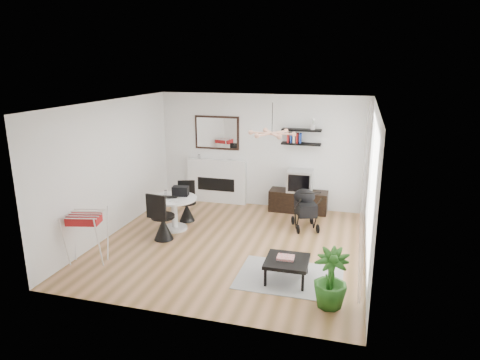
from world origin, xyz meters
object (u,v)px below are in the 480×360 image
(dining_table, at_px, (174,209))
(coffee_table, at_px, (287,262))
(drying_rack, at_px, (87,237))
(potted_plant, at_px, (331,279))
(crt_tv, at_px, (300,181))
(tv_console, at_px, (298,201))
(stroller, at_px, (305,210))
(fireplace, at_px, (217,176))

(dining_table, height_order, coffee_table, dining_table)
(drying_rack, height_order, coffee_table, drying_rack)
(potted_plant, bearing_deg, crt_tv, 104.13)
(dining_table, bearing_deg, crt_tv, 37.48)
(crt_tv, bearing_deg, coffee_table, -85.33)
(tv_console, distance_m, crt_tv, 0.50)
(dining_table, distance_m, stroller, 2.75)
(fireplace, distance_m, potted_plant, 5.15)
(dining_table, relative_size, drying_rack, 1.02)
(crt_tv, xyz_separation_m, coffee_table, (0.27, -3.35, -0.43))
(potted_plant, bearing_deg, fireplace, 126.86)
(tv_console, bearing_deg, fireplace, 175.35)
(dining_table, distance_m, drying_rack, 2.02)
(tv_console, relative_size, potted_plant, 1.53)
(fireplace, xyz_separation_m, potted_plant, (3.09, -4.12, -0.25))
(coffee_table, relative_size, potted_plant, 0.79)
(crt_tv, xyz_separation_m, dining_table, (-2.36, -1.81, -0.29))
(crt_tv, relative_size, coffee_table, 0.83)
(tv_console, distance_m, drying_rack, 4.84)
(dining_table, height_order, potted_plant, potted_plant)
(fireplace, xyz_separation_m, dining_table, (-0.27, -1.98, -0.23))
(stroller, bearing_deg, coffee_table, -109.97)
(coffee_table, bearing_deg, drying_rack, -174.82)
(tv_console, xyz_separation_m, stroller, (0.28, -0.98, 0.14))
(dining_table, bearing_deg, tv_console, 37.81)
(fireplace, height_order, stroller, fireplace)
(dining_table, distance_m, coffee_table, 3.06)
(dining_table, distance_m, potted_plant, 3.98)
(crt_tv, relative_size, dining_table, 0.60)
(tv_console, height_order, crt_tv, crt_tv)
(tv_console, distance_m, coffee_table, 3.37)
(stroller, distance_m, potted_plant, 3.06)
(fireplace, bearing_deg, dining_table, -97.72)
(tv_console, xyz_separation_m, crt_tv, (0.02, -0.00, 0.50))
(potted_plant, bearing_deg, tv_console, 104.44)
(tv_console, bearing_deg, potted_plant, -75.56)
(coffee_table, bearing_deg, crt_tv, 94.67)
(dining_table, xyz_separation_m, coffee_table, (2.64, -1.54, -0.14))
(crt_tv, height_order, dining_table, crt_tv)
(fireplace, distance_m, drying_rack, 3.99)
(stroller, bearing_deg, tv_console, 85.46)
(drying_rack, height_order, potted_plant, drying_rack)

